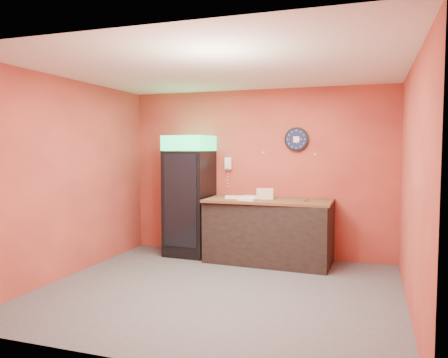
% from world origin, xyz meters
% --- Properties ---
extents(floor, '(4.50, 4.50, 0.00)m').
position_xyz_m(floor, '(0.00, 0.00, 0.00)').
color(floor, '#47474C').
rests_on(floor, ground).
extents(back_wall, '(4.50, 0.02, 2.80)m').
position_xyz_m(back_wall, '(0.00, 2.00, 1.40)').
color(back_wall, '#C74D38').
rests_on(back_wall, floor).
extents(left_wall, '(0.02, 4.00, 2.80)m').
position_xyz_m(left_wall, '(-2.25, 0.00, 1.40)').
color(left_wall, '#C74D38').
rests_on(left_wall, floor).
extents(right_wall, '(0.02, 4.00, 2.80)m').
position_xyz_m(right_wall, '(2.25, 0.00, 1.40)').
color(right_wall, '#C74D38').
rests_on(right_wall, floor).
extents(ceiling, '(4.50, 4.00, 0.02)m').
position_xyz_m(ceiling, '(0.00, 0.00, 2.80)').
color(ceiling, white).
rests_on(ceiling, back_wall).
extents(beverage_cooler, '(0.74, 0.75, 2.03)m').
position_xyz_m(beverage_cooler, '(-1.10, 1.60, 0.99)').
color(beverage_cooler, black).
rests_on(beverage_cooler, floor).
extents(prep_counter, '(1.98, 0.95, 0.97)m').
position_xyz_m(prep_counter, '(0.29, 1.57, 0.49)').
color(prep_counter, black).
rests_on(prep_counter, floor).
extents(wall_clock, '(0.39, 0.06, 0.39)m').
position_xyz_m(wall_clock, '(0.65, 1.97, 1.96)').
color(wall_clock, black).
rests_on(wall_clock, back_wall).
extents(wall_phone, '(0.11, 0.10, 0.20)m').
position_xyz_m(wall_phone, '(-0.51, 1.95, 1.56)').
color(wall_phone, white).
rests_on(wall_phone, back_wall).
extents(butcher_paper, '(1.97, 0.93, 0.04)m').
position_xyz_m(butcher_paper, '(0.29, 1.57, 0.99)').
color(butcher_paper, brown).
rests_on(butcher_paper, prep_counter).
extents(sub_roll_stack, '(0.27, 0.11, 0.17)m').
position_xyz_m(sub_roll_stack, '(0.24, 1.55, 1.10)').
color(sub_roll_stack, beige).
rests_on(sub_roll_stack, butcher_paper).
extents(wrapped_sandwich_left, '(0.33, 0.18, 0.04)m').
position_xyz_m(wrapped_sandwich_left, '(-0.23, 1.45, 1.04)').
color(wrapped_sandwich_left, white).
rests_on(wrapped_sandwich_left, butcher_paper).
extents(wrapped_sandwich_mid, '(0.27, 0.15, 0.04)m').
position_xyz_m(wrapped_sandwich_mid, '(0.01, 1.26, 1.03)').
color(wrapped_sandwich_mid, white).
rests_on(wrapped_sandwich_mid, butcher_paper).
extents(wrapped_sandwich_right, '(0.28, 0.14, 0.04)m').
position_xyz_m(wrapped_sandwich_right, '(-0.02, 1.65, 1.03)').
color(wrapped_sandwich_right, white).
rests_on(wrapped_sandwich_right, butcher_paper).
extents(kitchen_tool, '(0.06, 0.06, 0.06)m').
position_xyz_m(kitchen_tool, '(0.14, 1.55, 1.04)').
color(kitchen_tool, silver).
rests_on(kitchen_tool, butcher_paper).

